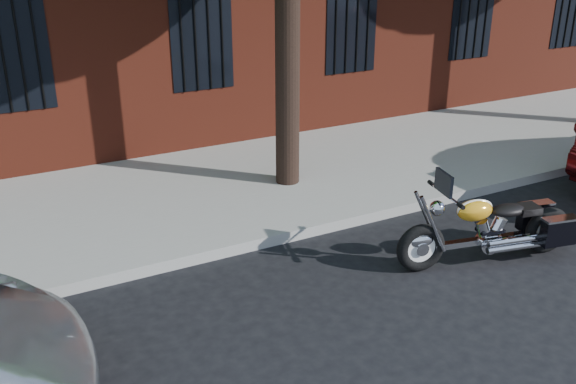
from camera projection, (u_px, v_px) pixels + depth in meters
ground at (365, 282)px, 7.47m from camera, size 120.00×120.00×0.00m
curb at (307, 230)px, 8.56m from camera, size 40.00×0.16×0.15m
sidewalk at (249, 184)px, 10.10m from camera, size 40.00×3.60×0.15m
motorcycle at (496, 230)px, 7.79m from camera, size 2.37×1.02×1.24m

